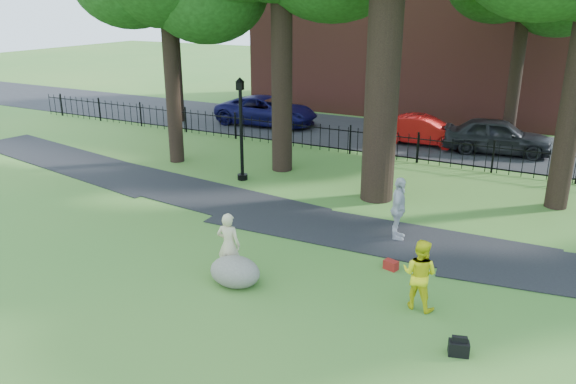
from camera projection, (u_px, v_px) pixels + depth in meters
The scene contains 15 objects.
ground at pixel (278, 285), 13.46m from camera, with size 120.00×120.00×0.00m, color #347027.
footpath at pixel (373, 236), 16.27m from camera, with size 36.00×2.60×0.03m, color black.
street at pixel (440, 142), 26.81m from camera, with size 80.00×7.00×0.02m, color black.
iron_fence at pixel (417, 149), 23.27m from camera, with size 44.00×0.04×1.20m.
brick_building at pixel (414, 7), 33.28m from camera, with size 18.00×8.00×12.00m, color brown.
woman at pixel (229, 245), 13.68m from camera, with size 0.60×0.40×1.65m, color #C7B789.
man at pixel (420, 274), 12.26m from camera, with size 0.79×0.62×1.63m, color yellow.
pedestrian at pixel (398, 209), 15.75m from camera, with size 1.08×0.45×1.84m, color silver.
boulder at pixel (235, 270), 13.44m from camera, with size 1.27×0.96×0.74m, color #696657.
lamppost at pixel (241, 131), 20.66m from camera, with size 0.38×0.38×3.85m.
backpack at pixel (459, 348), 10.80m from camera, with size 0.39×0.24×0.29m, color black.
red_bag at pixel (391, 265), 14.22m from camera, with size 0.35×0.22×0.24m, color maroon.
red_sedan at pixel (423, 130), 26.16m from camera, with size 1.43×4.11×1.35m, color #B50F0D.
navy_van at pixel (267, 111), 30.21m from camera, with size 2.54×5.51×1.53m, color #0D0C3E.
grey_car at pixel (497, 136), 24.65m from camera, with size 1.85×4.59×1.56m, color black.
Camera 1 is at (5.83, -10.46, 6.54)m, focal length 35.00 mm.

